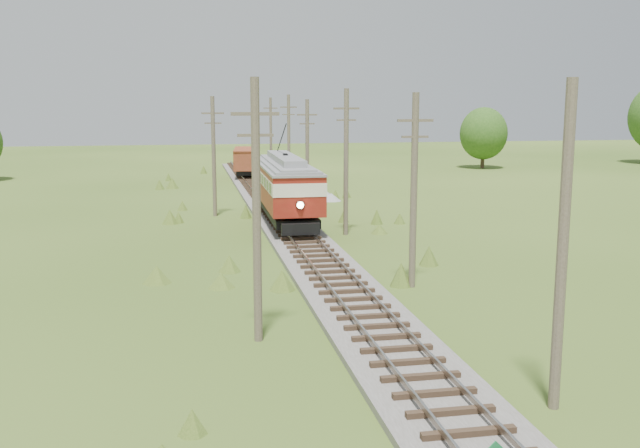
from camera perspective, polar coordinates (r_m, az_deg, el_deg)
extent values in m
cube|color=#605B54|center=(46.86, -2.57, -0.18)|extent=(3.60, 96.00, 0.25)
cube|color=#726659|center=(46.70, -3.44, 0.23)|extent=(0.08, 96.00, 0.17)
cube|color=#726659|center=(46.90, -1.70, 0.28)|extent=(0.08, 96.00, 0.17)
cube|color=#2D2116|center=(46.82, -2.57, 0.07)|extent=(2.40, 96.00, 0.16)
cube|color=black|center=(47.74, -2.75, 1.14)|extent=(2.84, 12.36, 0.50)
cube|color=maroon|center=(47.58, -2.76, 2.47)|extent=(3.32, 13.44, 1.23)
cube|color=#F1E6C5|center=(47.47, -2.77, 3.67)|extent=(3.35, 13.51, 0.78)
cube|color=black|center=(47.47, -2.77, 3.67)|extent=(3.38, 12.90, 0.61)
cube|color=maroon|center=(47.41, -2.78, 4.34)|extent=(3.32, 13.44, 0.33)
cube|color=gray|center=(47.38, -2.78, 4.79)|extent=(3.39, 13.57, 0.42)
cube|color=gray|center=(47.35, -2.79, 5.25)|extent=(1.55, 10.07, 0.45)
sphere|color=#FFF2BF|center=(40.90, -1.59, 1.52)|extent=(0.40, 0.40, 0.40)
cylinder|color=black|center=(49.26, -3.09, 6.89)|extent=(0.14, 5.20, 2.15)
cylinder|color=black|center=(42.68, -3.02, 0.04)|extent=(0.15, 0.89, 0.89)
cylinder|color=black|center=(42.91, -0.80, 0.10)|extent=(0.15, 0.89, 0.89)
cylinder|color=black|center=(52.64, -4.34, 1.87)|extent=(0.15, 0.89, 0.89)
cylinder|color=black|center=(52.83, -2.54, 1.91)|extent=(0.15, 0.89, 0.89)
cube|color=black|center=(77.64, -5.87, 4.30)|extent=(2.78, 7.30, 0.49)
cube|color=brown|center=(77.53, -5.88, 5.21)|extent=(3.37, 8.14, 1.98)
cube|color=brown|center=(77.46, -5.90, 5.98)|extent=(3.44, 8.30, 0.12)
cylinder|color=black|center=(75.29, -6.46, 4.16)|extent=(0.20, 0.80, 0.79)
cylinder|color=black|center=(75.26, -5.33, 4.18)|extent=(0.20, 0.80, 0.79)
cylinder|color=black|center=(80.02, -6.37, 4.49)|extent=(0.20, 0.80, 0.79)
cylinder|color=black|center=(79.99, -5.31, 4.51)|extent=(0.20, 0.80, 0.79)
cone|color=gray|center=(60.41, 0.03, 2.48)|extent=(2.99, 2.99, 1.12)
cone|color=gray|center=(59.68, 0.91, 2.17)|extent=(1.68, 1.68, 0.65)
cylinder|color=brown|center=(19.63, 18.83, -1.91)|extent=(0.30, 0.30, 8.80)
cylinder|color=brown|center=(31.52, 7.51, 2.57)|extent=(0.30, 0.30, 8.60)
cube|color=brown|center=(31.29, 7.64, 8.21)|extent=(1.60, 0.12, 0.12)
cube|color=brown|center=(31.31, 7.61, 6.93)|extent=(1.20, 0.10, 0.10)
cylinder|color=brown|center=(43.94, 2.10, 4.92)|extent=(0.30, 0.30, 9.00)
cube|color=brown|center=(43.79, 2.13, 9.22)|extent=(1.60, 0.12, 0.12)
cube|color=brown|center=(43.80, 2.12, 8.31)|extent=(1.20, 0.10, 0.10)
cylinder|color=brown|center=(56.64, -1.02, 5.70)|extent=(0.30, 0.30, 8.40)
cube|color=brown|center=(56.51, -1.03, 8.73)|extent=(1.60, 0.12, 0.12)
cube|color=brown|center=(56.53, -1.03, 8.02)|extent=(1.20, 0.10, 0.10)
cylinder|color=brown|center=(69.51, -2.51, 6.64)|extent=(0.30, 0.30, 8.90)
cube|color=brown|center=(69.41, -2.53, 9.32)|extent=(1.60, 0.12, 0.12)
cube|color=brown|center=(69.42, -2.53, 8.75)|extent=(1.20, 0.10, 0.10)
cylinder|color=brown|center=(82.36, -3.95, 7.04)|extent=(0.30, 0.30, 8.70)
cube|color=brown|center=(82.28, -3.98, 9.23)|extent=(1.60, 0.12, 0.12)
cube|color=brown|center=(82.29, -3.97, 8.75)|extent=(1.20, 0.10, 0.10)
cylinder|color=brown|center=(24.09, -5.09, 0.90)|extent=(0.30, 0.30, 9.00)
cube|color=brown|center=(23.81, -5.22, 8.77)|extent=(1.60, 0.12, 0.12)
cube|color=brown|center=(23.84, -5.19, 7.09)|extent=(1.20, 0.10, 0.10)
cylinder|color=brown|center=(51.88, -8.50, 5.33)|extent=(0.30, 0.30, 8.60)
cube|color=brown|center=(51.74, -8.58, 8.76)|extent=(1.60, 0.12, 0.12)
cube|color=brown|center=(51.76, -8.56, 7.98)|extent=(1.20, 0.10, 0.10)
cylinder|color=#38281C|center=(91.57, 12.88, 5.15)|extent=(0.50, 0.50, 2.52)
ellipsoid|color=#295118|center=(91.39, 12.95, 7.08)|extent=(5.88, 5.88, 6.47)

